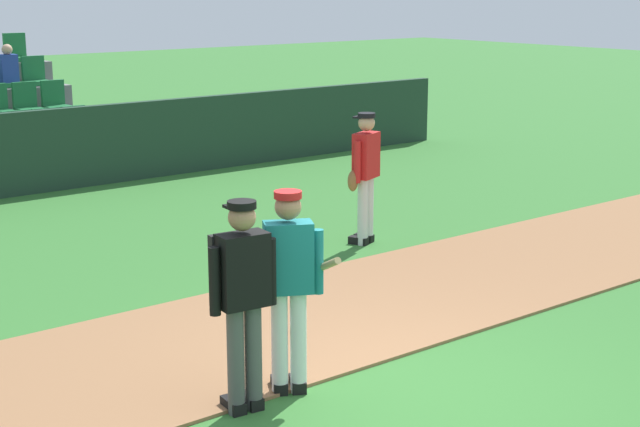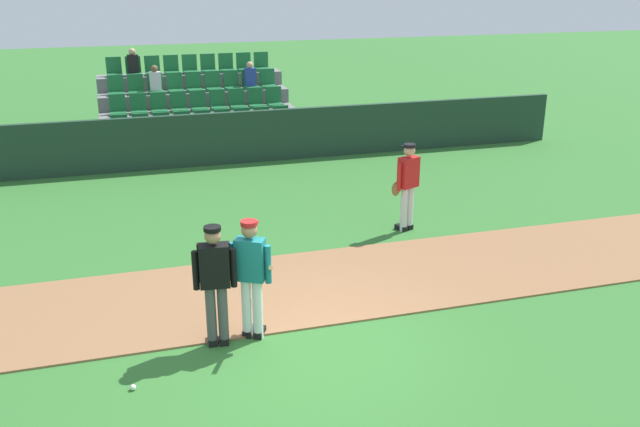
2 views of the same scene
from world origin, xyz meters
name	(u,v)px [view 1 (image 1 of 2)]	position (x,y,z in m)	size (l,w,h in m)	color
ground_plane	(384,391)	(0.00, 0.00, 0.00)	(80.00, 80.00, 0.00)	#33702D
infield_dirt_path	(261,332)	(0.00, 1.82, 0.01)	(28.00, 2.71, 0.03)	#936642
batter_teal_jersey	(289,284)	(-0.65, 0.49, 0.97)	(0.64, 0.79, 1.76)	white
umpire_home_plate	(242,294)	(-1.15, 0.43, 1.00)	(0.59, 0.34, 1.76)	#4C4C4C
runner_red_jersey	(365,173)	(3.07, 3.76, 0.96)	(0.66, 0.40, 1.76)	silver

